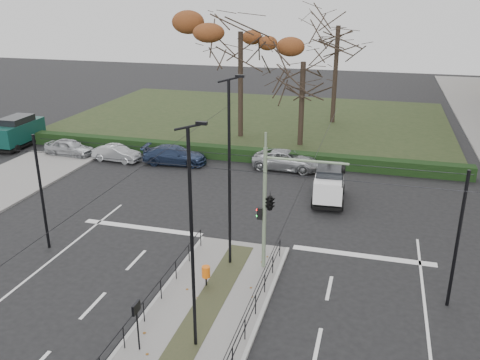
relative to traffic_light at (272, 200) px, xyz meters
The scene contains 20 objects.
ground 4.91m from the traffic_light, 122.89° to the right, with size 140.00×140.00×0.00m, color black.
median_island 6.64m from the traffic_light, 109.00° to the right, with size 4.40×15.00×0.14m, color slate.
park 30.39m from the traffic_light, 105.05° to the left, with size 38.00×26.00×0.10m, color #222E17.
hedge 17.86m from the traffic_light, 116.46° to the left, with size 38.00×1.00×1.00m, color black.
median_railing 6.30m from the traffic_light, 108.68° to the right, with size 4.14×13.24×0.92m.
catenary 2.22m from the traffic_light, 146.29° to the right, with size 20.00×34.00×6.00m.
traffic_light is the anchor object (origin of this frame).
litter_bin 4.32m from the traffic_light, 135.94° to the right, with size 0.37×0.37×0.95m.
info_panel 7.99m from the traffic_light, 115.51° to the right, with size 0.11×0.51×1.96m.
streetlamp_median_near 6.43m from the traffic_light, 103.14° to the right, with size 0.70×0.14×8.43m.
streetlamp_median_far 2.26m from the traffic_light, behind, with size 0.75×0.15×8.95m.
parked_car_first 23.50m from the traffic_light, 145.69° to the left, with size 1.63×4.06×1.38m, color #9FA2A6.
parked_car_second 20.05m from the traffic_light, 139.16° to the left, with size 1.32×3.78×1.25m, color #9FA2A6.
parked_car_third 17.26m from the traffic_light, 127.56° to the left, with size 1.98×4.87×1.41m, color #202D4A.
parked_car_fourth 15.00m from the traffic_light, 97.63° to the left, with size 2.31×5.02×1.39m, color #9FA2A6.
white_van 9.73m from the traffic_light, 79.66° to the left, with size 2.12×4.23×2.26m.
green_van 28.83m from the traffic_light, 150.02° to the left, with size 2.25×5.24×2.58m.
rust_tree 24.24m from the traffic_light, 108.87° to the left, with size 8.65×8.65×11.98m.
bare_tree_center 30.28m from the traffic_light, 90.28° to the left, with size 6.55×6.55×12.34m.
bare_tree_near 21.27m from the traffic_light, 95.39° to the left, with size 6.15×6.15×9.23m.
Camera 1 is at (6.07, -17.80, 12.32)m, focal length 38.00 mm.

